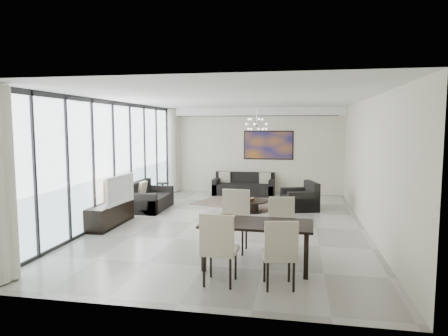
% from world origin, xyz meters
% --- Properties ---
extents(room_shell, '(6.00, 9.00, 2.90)m').
position_xyz_m(room_shell, '(0.46, 0.00, 1.45)').
color(room_shell, '#A8A39B').
rests_on(room_shell, ground).
extents(window_wall, '(0.37, 8.95, 2.90)m').
position_xyz_m(window_wall, '(-2.86, 0.00, 1.47)').
color(window_wall, white).
rests_on(window_wall, floor).
extents(soffit, '(5.98, 0.40, 0.26)m').
position_xyz_m(soffit, '(0.00, 4.30, 2.77)').
color(soffit, white).
rests_on(soffit, room_shell).
extents(painting, '(1.68, 0.04, 0.98)m').
position_xyz_m(painting, '(0.50, 4.47, 1.65)').
color(painting, '#AB6117').
rests_on(painting, room_shell).
extents(chandelier, '(0.66, 0.66, 0.71)m').
position_xyz_m(chandelier, '(0.30, 2.50, 2.35)').
color(chandelier, silver).
rests_on(chandelier, room_shell).
extents(rug, '(2.95, 2.61, 0.01)m').
position_xyz_m(rug, '(-0.18, 2.60, 0.01)').
color(rug, black).
rests_on(rug, floor).
extents(coffee_table, '(0.89, 0.89, 0.31)m').
position_xyz_m(coffee_table, '(0.28, 1.42, 0.18)').
color(coffee_table, black).
rests_on(coffee_table, floor).
extents(bowl_coffee, '(0.28, 0.28, 0.08)m').
position_xyz_m(bowl_coffee, '(0.25, 1.35, 0.35)').
color(bowl_coffee, brown).
rests_on(bowl_coffee, coffee_table).
extents(sofa_main, '(2.02, 0.83, 0.74)m').
position_xyz_m(sofa_main, '(-0.27, 4.07, 0.25)').
color(sofa_main, black).
rests_on(sofa_main, floor).
extents(loveseat, '(0.86, 1.54, 0.77)m').
position_xyz_m(loveseat, '(-2.55, 1.23, 0.26)').
color(loveseat, black).
rests_on(loveseat, floor).
extents(armchair, '(1.09, 1.12, 0.77)m').
position_xyz_m(armchair, '(1.59, 1.95, 0.26)').
color(armchair, black).
rests_on(armchair, floor).
extents(side_table, '(0.39, 0.39, 0.54)m').
position_xyz_m(side_table, '(-2.65, 2.69, 0.36)').
color(side_table, black).
rests_on(side_table, floor).
extents(tv_console, '(0.47, 1.66, 0.52)m').
position_xyz_m(tv_console, '(-2.76, -0.64, 0.26)').
color(tv_console, black).
rests_on(tv_console, floor).
extents(television, '(0.24, 1.15, 0.66)m').
position_xyz_m(television, '(-2.60, -0.66, 0.85)').
color(television, gray).
rests_on(television, tv_console).
extents(dining_table, '(1.81, 0.95, 0.74)m').
position_xyz_m(dining_table, '(0.85, -2.77, 0.66)').
color(dining_table, black).
rests_on(dining_table, floor).
extents(dining_chair_sw, '(0.51, 0.51, 1.07)m').
position_xyz_m(dining_chair_sw, '(0.39, -3.64, 0.62)').
color(dining_chair_sw, beige).
rests_on(dining_chair_sw, floor).
extents(dining_chair_se, '(0.55, 0.55, 1.01)m').
position_xyz_m(dining_chair_se, '(1.27, -3.61, 0.58)').
color(dining_chair_se, beige).
rests_on(dining_chair_se, floor).
extents(dining_chair_nw, '(0.54, 0.54, 1.12)m').
position_xyz_m(dining_chair_nw, '(0.36, -1.93, 0.65)').
color(dining_chair_nw, beige).
rests_on(dining_chair_nw, floor).
extents(dining_chair_ne, '(0.52, 0.52, 1.01)m').
position_xyz_m(dining_chair_ne, '(1.23, -1.96, 0.58)').
color(dining_chair_ne, beige).
rests_on(dining_chair_ne, floor).
extents(bowl_dining, '(0.37, 0.37, 0.08)m').
position_xyz_m(bowl_dining, '(0.34, -2.72, 0.78)').
color(bowl_dining, brown).
rests_on(bowl_dining, dining_table).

